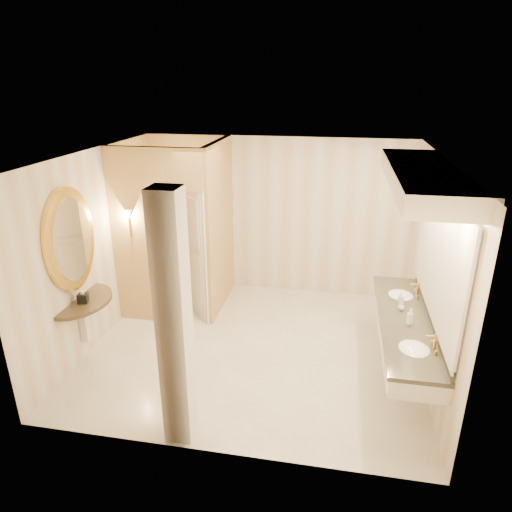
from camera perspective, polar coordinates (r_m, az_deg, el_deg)
The scene contains 16 objects.
floor at distance 6.63m, azimuth -0.26°, elevation -11.28°, with size 4.50×4.50×0.00m, color white.
ceiling at distance 5.65m, azimuth -0.30°, elevation 12.44°, with size 4.50×4.50×0.00m, color white.
wall_back at distance 7.88m, azimuth 2.44°, elevation 4.94°, with size 4.50×0.02×2.70m, color beige.
wall_front at distance 4.26m, azimuth -5.37°, elevation -10.23°, with size 4.50×0.02×2.70m, color beige.
wall_left at distance 6.77m, azimuth -19.33°, elevation 0.92°, with size 0.02×4.00×2.70m, color beige.
wall_right at distance 6.04m, azimuth 21.20°, elevation -1.79°, with size 0.02×4.00×2.70m, color beige.
toilet_closet at distance 7.15m, azimuth -7.83°, elevation 3.31°, with size 1.50×1.55×2.70m.
wall_sconce at distance 6.87m, azimuth -15.63°, elevation 4.99°, with size 0.14×0.14×0.42m.
vanity at distance 5.52m, azimuth 19.51°, elevation -0.57°, with size 0.75×2.63×2.09m.
console_shelf at distance 6.25m, azimuth -21.83°, elevation -1.17°, with size 1.02×1.02×1.96m.
pillar at distance 4.56m, azimuth -10.20°, elevation -8.28°, with size 0.29×0.29×2.70m, color silver.
tissue_box at distance 6.30m, azimuth -20.81°, elevation -4.94°, with size 0.12×0.12×0.12m, color black.
toilet at distance 7.99m, azimuth -6.02°, elevation -2.41°, with size 0.42×0.73×0.74m, color white.
soap_bottle_a at distance 6.16m, azimuth 17.69°, elevation -4.96°, with size 0.07×0.07×0.15m, color beige.
soap_bottle_b at distance 5.98m, azimuth 17.70°, elevation -6.02°, with size 0.08×0.08×0.11m, color silver.
soap_bottle_c at distance 5.65m, azimuth 18.68°, elevation -7.21°, with size 0.08×0.08×0.21m, color #C6B28C.
Camera 1 is at (1.04, -5.48, 3.58)m, focal length 32.00 mm.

